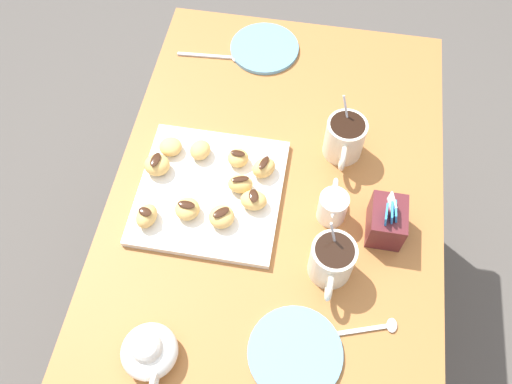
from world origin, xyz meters
The scene contains 30 objects.
ground_plane centered at (0.00, 0.00, 0.00)m, with size 8.00×8.00×0.00m, color #514C47.
dining_table centered at (0.00, 0.00, 0.59)m, with size 1.08×0.71×0.73m.
pastry_plate_square centered at (0.01, -0.14, 0.74)m, with size 0.30×0.30×0.02m, color silver.
coffee_mug_cream_left centered at (-0.14, 0.13, 0.78)m, with size 0.13×0.09×0.15m.
coffee_mug_cream_right centered at (0.15, 0.13, 0.78)m, with size 0.13×0.09×0.15m.
cream_pitcher_white centered at (0.02, 0.12, 0.77)m, with size 0.10×0.06×0.07m.
sugar_caddy centered at (0.04, 0.23, 0.77)m, with size 0.09×0.07×0.11m.
ice_cream_bowl centered at (0.37, -0.17, 0.76)m, with size 0.10×0.10×0.08m.
saucer_sky_left centered at (0.32, 0.08, 0.74)m, with size 0.17×0.17×0.01m, color #66A8DB.
saucer_sky_right centered at (-0.43, -0.09, 0.74)m, with size 0.17×0.17×0.01m, color #66A8DB.
loose_spoon_near_saucer centered at (-0.38, -0.21, 0.73)m, with size 0.03×0.16×0.01m.
loose_spoon_by_plate centered at (0.25, 0.21, 0.73)m, with size 0.06×0.15×0.01m.
beignet_0 centered at (-0.07, -0.25, 0.76)m, with size 0.05×0.05×0.03m, color #E5B260.
beignet_1 centered at (0.08, -0.17, 0.76)m, with size 0.05×0.05×0.03m, color #E5B260.
chocolate_drizzle_1 centered at (0.08, -0.17, 0.78)m, with size 0.04×0.02×0.01m, color #381E11.
beignet_2 centered at (-0.06, -0.09, 0.76)m, with size 0.05×0.05×0.03m, color #E5B260.
chocolate_drizzle_2 centered at (-0.06, -0.09, 0.78)m, with size 0.03×0.02×0.01m, color #381E11.
beignet_3 centered at (0.03, -0.04, 0.76)m, with size 0.04×0.05×0.04m, color #E5B260.
chocolate_drizzle_3 centered at (0.03, -0.04, 0.78)m, with size 0.03×0.02×0.01m, color #381E11.
beignet_4 centered at (-0.07, -0.18, 0.76)m, with size 0.04×0.05×0.03m, color #E5B260.
beignet_5 centered at (0.11, -0.25, 0.76)m, with size 0.04×0.05×0.04m, color #E5B260.
chocolate_drizzle_5 centered at (0.11, -0.25, 0.78)m, with size 0.03×0.02×0.01m, color #381E11.
beignet_6 centered at (0.08, -0.10, 0.76)m, with size 0.05×0.05×0.03m, color #E5B260.
chocolate_drizzle_6 centered at (0.08, -0.10, 0.78)m, with size 0.04×0.02×0.01m, color #381E11.
beignet_7 centered at (-0.05, -0.03, 0.77)m, with size 0.05×0.04×0.04m, color #E5B260.
chocolate_drizzle_7 centered at (-0.05, -0.03, 0.79)m, with size 0.04×0.01×0.01m, color #381E11.
beignet_8 centered at (0.00, -0.08, 0.76)m, with size 0.05×0.04×0.04m, color #E5B260.
chocolate_drizzle_8 centered at (0.00, -0.08, 0.78)m, with size 0.04×0.01×0.01m, color #381E11.
beignet_9 centered at (-0.02, -0.26, 0.77)m, with size 0.05×0.06×0.04m, color #E5B260.
chocolate_drizzle_9 centered at (-0.02, -0.26, 0.79)m, with size 0.04×0.02×0.01m, color #381E11.
Camera 1 is at (0.55, 0.05, 1.71)m, focal length 36.77 mm.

